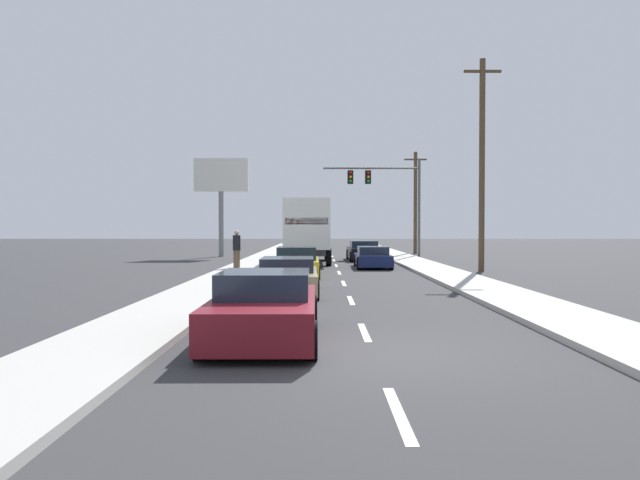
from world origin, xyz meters
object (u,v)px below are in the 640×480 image
object	(u,v)px
utility_pole_mid	(479,163)
pedestrian_near_corner	(234,249)
traffic_signal_mast	(378,186)
car_maroon	(262,309)
car_black	(361,251)
car_navy	(370,258)
box_truck	(305,228)
car_yellow	(295,263)
utility_pole_far	(413,201)
roadside_billboard	(218,187)
car_tan	(285,277)

from	to	relation	value
utility_pole_mid	pedestrian_near_corner	distance (m)	12.70
traffic_signal_mast	utility_pole_mid	size ratio (longest dim) A/B	0.69
car_maroon	utility_pole_mid	bearing A→B (deg)	61.98
traffic_signal_mast	utility_pole_mid	bearing A→B (deg)	-75.46
car_black	car_navy	size ratio (longest dim) A/B	1.13
box_truck	car_maroon	distance (m)	22.67
car_yellow	car_black	bearing A→B (deg)	72.36
box_truck	utility_pole_far	world-z (taller)	utility_pole_far
utility_pole_far	roadside_billboard	world-z (taller)	utility_pole_far
car_tan	utility_pole_mid	xyz separation A→B (m)	(8.89, 9.27, 4.73)
car_maroon	car_navy	size ratio (longest dim) A/B	1.05
car_maroon	car_black	distance (m)	26.08
box_truck	car_yellow	world-z (taller)	box_truck
car_maroon	pedestrian_near_corner	distance (m)	17.49
car_yellow	car_maroon	distance (m)	13.85
car_maroon	utility_pole_far	size ratio (longest dim) A/B	0.54
car_yellow	roadside_billboard	xyz separation A→B (m)	(-6.19, 16.51, 4.47)
traffic_signal_mast	utility_pole_far	distance (m)	5.77
roadside_billboard	car_tan	bearing A→B (deg)	-74.99
car_tan	box_truck	bearing A→B (deg)	88.83
car_tan	car_maroon	world-z (taller)	car_maroon
car_yellow	car_navy	distance (m)	6.50
car_tan	car_black	size ratio (longest dim) A/B	0.97
box_truck	car_yellow	distance (m)	8.90
box_truck	utility_pole_far	bearing A→B (deg)	55.39
utility_pole_mid	roadside_billboard	distance (m)	20.31
car_yellow	car_tan	bearing A→B (deg)	-90.37
car_tan	car_maroon	bearing A→B (deg)	-90.04
traffic_signal_mast	utility_pole_far	size ratio (longest dim) A/B	0.87
box_truck	car_yellow	size ratio (longest dim) A/B	1.78
car_tan	utility_pole_far	bearing A→B (deg)	72.32
car_maroon	pedestrian_near_corner	xyz separation A→B (m)	(-3.08, 17.21, 0.47)
car_navy	utility_pole_far	world-z (taller)	utility_pole_far
roadside_billboard	utility_pole_far	bearing A→B (deg)	16.64
car_tan	car_navy	world-z (taller)	car_tan
car_tan	utility_pole_far	size ratio (longest dim) A/B	0.56
car_maroon	car_yellow	bearing A→B (deg)	89.81
car_navy	roadside_billboard	size ratio (longest dim) A/B	0.59
traffic_signal_mast	roadside_billboard	bearing A→B (deg)	179.17
car_maroon	roadside_billboard	distance (m)	31.30
traffic_signal_mast	pedestrian_near_corner	distance (m)	16.04
traffic_signal_mast	utility_pole_far	xyz separation A→B (m)	(3.34, 4.61, -0.93)
car_navy	utility_pole_far	bearing A→B (deg)	72.66
roadside_billboard	utility_pole_mid	bearing A→B (deg)	-42.25
box_truck	car_tan	bearing A→B (deg)	-91.17
car_navy	car_tan	bearing A→B (deg)	-108.13
car_maroon	box_truck	bearing A→B (deg)	89.20
car_black	pedestrian_near_corner	world-z (taller)	pedestrian_near_corner
car_maroon	utility_pole_far	xyz separation A→B (m)	(8.73, 34.81, 3.64)
box_truck	pedestrian_near_corner	world-z (taller)	box_truck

